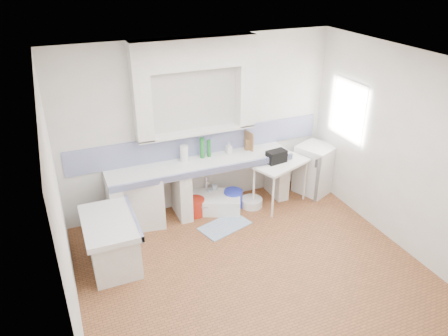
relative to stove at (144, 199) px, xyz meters
name	(u,v)px	position (x,y,z in m)	size (l,w,h in m)	color
floor	(252,270)	(1.06, -1.72, -0.43)	(4.50, 4.50, 0.00)	brown
ceiling	(260,65)	(1.06, -1.72, 2.37)	(4.50, 4.50, 0.00)	white
wall_back	(200,125)	(1.06, 0.28, 0.97)	(4.50, 4.50, 0.00)	white
wall_front	(363,285)	(1.06, -3.72, 0.97)	(4.50, 4.50, 0.00)	white
wall_left	(61,220)	(-1.19, -1.72, 0.97)	(4.50, 4.50, 0.00)	white
wall_right	(400,151)	(3.31, -1.72, 0.97)	(4.50, 4.50, 0.00)	white
alcove_mass	(194,53)	(0.96, 0.15, 2.15)	(1.90, 0.25, 0.45)	white
window_frame	(357,109)	(3.49, -0.52, 1.17)	(0.35, 0.86, 1.06)	#382312
lace_valance	(353,88)	(3.34, -0.52, 1.55)	(0.01, 0.84, 0.24)	white
counter_slab	(201,164)	(0.96, -0.02, 0.43)	(3.00, 0.60, 0.08)	white
counter_lip	(208,172)	(0.96, -0.30, 0.43)	(3.00, 0.04, 0.10)	navy
counter_pier_left	(116,206)	(-0.44, -0.02, -0.02)	(0.20, 0.55, 0.82)	white
counter_pier_mid	(182,193)	(0.61, -0.02, -0.02)	(0.20, 0.55, 0.82)	white
counter_pier_right	(277,174)	(2.36, -0.02, -0.02)	(0.20, 0.55, 0.82)	white
peninsula_top	(109,223)	(-0.64, -0.82, 0.23)	(0.70, 1.10, 0.08)	white
peninsula_base	(112,244)	(-0.64, -0.82, -0.12)	(0.60, 1.00, 0.62)	white
peninsula_lip	(134,217)	(-0.31, -0.82, 0.23)	(0.04, 1.10, 0.10)	navy
backsplash	(201,143)	(1.06, 0.26, 0.67)	(4.27, 0.03, 0.40)	navy
stove	(144,199)	(0.00, 0.00, 0.00)	(0.60, 0.58, 0.85)	white
sink	(211,203)	(1.11, -0.04, -0.31)	(0.98, 0.53, 0.24)	white
side_table	(280,183)	(2.26, -0.31, -0.04)	(0.94, 0.52, 0.04)	white
fridge	(315,169)	(3.05, -0.16, 0.01)	(0.57, 0.57, 0.88)	white
bucket_red	(195,207)	(0.81, -0.10, -0.28)	(0.31, 0.31, 0.29)	#B32311
bucket_orange	(211,203)	(1.11, -0.05, -0.31)	(0.25, 0.25, 0.23)	#D45E2A
bucket_blue	(233,199)	(1.49, -0.11, -0.28)	(0.32, 0.32, 0.30)	blue
basin_white	(252,202)	(1.79, -0.22, -0.36)	(0.36, 0.36, 0.14)	white
water_bottle_a	(209,197)	(1.14, 0.09, -0.28)	(0.08, 0.08, 0.29)	silver
water_bottle_b	(215,194)	(1.24, 0.13, -0.25)	(0.09, 0.09, 0.34)	silver
black_bag	(276,157)	(2.18, -0.27, 0.46)	(0.33, 0.19, 0.20)	black
green_bottle_a	(202,148)	(1.04, 0.13, 0.64)	(0.07, 0.07, 0.34)	#1B7228
green_bottle_b	(209,148)	(1.15, 0.13, 0.62)	(0.06, 0.06, 0.29)	#1B7228
knife_block	(248,145)	(1.85, 0.13, 0.56)	(0.09, 0.07, 0.18)	brown
cutting_board	(249,141)	(1.87, 0.13, 0.63)	(0.02, 0.23, 0.32)	brown
paper_towel	(184,153)	(0.73, 0.13, 0.60)	(0.13, 0.13, 0.26)	white
soap_bottle	(229,148)	(1.50, 0.11, 0.57)	(0.09, 0.09, 0.20)	white
rug	(225,226)	(1.13, -0.61, -0.42)	(0.79, 0.45, 0.01)	#436397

